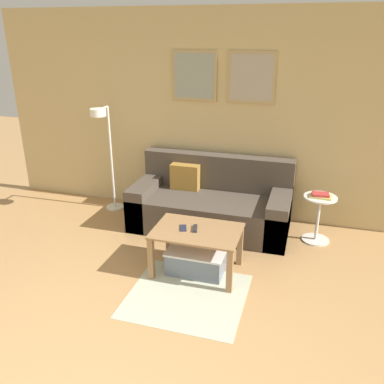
{
  "coord_description": "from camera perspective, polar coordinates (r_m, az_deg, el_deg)",
  "views": [
    {
      "loc": [
        1.31,
        -1.43,
        2.29
      ],
      "look_at": [
        0.27,
        2.0,
        0.85
      ],
      "focal_mm": 38.0,
      "sensor_mm": 36.0,
      "label": 1
    }
  ],
  "objects": [
    {
      "name": "storage_bin",
      "position": [
        4.15,
        0.59,
        -9.62
      ],
      "size": [
        0.58,
        0.37,
        0.25
      ],
      "color": "slate",
      "rests_on": "ground_plane"
    },
    {
      "name": "side_table",
      "position": [
        4.85,
        17.31,
        -3.01
      ],
      "size": [
        0.37,
        0.37,
        0.55
      ],
      "color": "silver",
      "rests_on": "ground_plane"
    },
    {
      "name": "couch",
      "position": [
        5.01,
        2.7,
        -1.76
      ],
      "size": [
        1.89,
        0.88,
        0.84
      ],
      "color": "#4C4238",
      "rests_on": "ground_plane"
    },
    {
      "name": "floor_lamp",
      "position": [
        5.28,
        -12.16,
        6.75
      ],
      "size": [
        0.24,
        0.46,
        1.4
      ],
      "color": "white",
      "rests_on": "ground_plane"
    },
    {
      "name": "coffee_table",
      "position": [
        4.03,
        0.69,
        -6.53
      ],
      "size": [
        0.85,
        0.59,
        0.46
      ],
      "color": "#997047",
      "rests_on": "ground_plane"
    },
    {
      "name": "remote_control",
      "position": [
        4.0,
        0.43,
        -5.13
      ],
      "size": [
        0.08,
        0.16,
        0.02
      ],
      "primitive_type": "cube",
      "rotation": [
        0.0,
        0.0,
        0.25
      ],
      "color": "#232328",
      "rests_on": "coffee_table"
    },
    {
      "name": "area_rug",
      "position": [
        3.88,
        -0.72,
        -14.29
      ],
      "size": [
        1.06,
        0.99,
        0.01
      ],
      "primitive_type": "cube",
      "color": "#B2B79E",
      "rests_on": "ground_plane"
    },
    {
      "name": "book_stack",
      "position": [
        4.75,
        17.62,
        -0.45
      ],
      "size": [
        0.25,
        0.18,
        0.04
      ],
      "color": "#D8C666",
      "rests_on": "side_table"
    },
    {
      "name": "wall_back",
      "position": [
        5.18,
        1.96,
        10.68
      ],
      "size": [
        5.6,
        0.09,
        2.55
      ],
      "color": "tan",
      "rests_on": "ground_plane"
    },
    {
      "name": "cell_phone",
      "position": [
        4.02,
        -1.26,
        -5.07
      ],
      "size": [
        0.11,
        0.15,
        0.01
      ],
      "primitive_type": "cube",
      "rotation": [
        0.0,
        0.0,
        0.33
      ],
      "color": "#1E2338",
      "rests_on": "coffee_table"
    }
  ]
}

